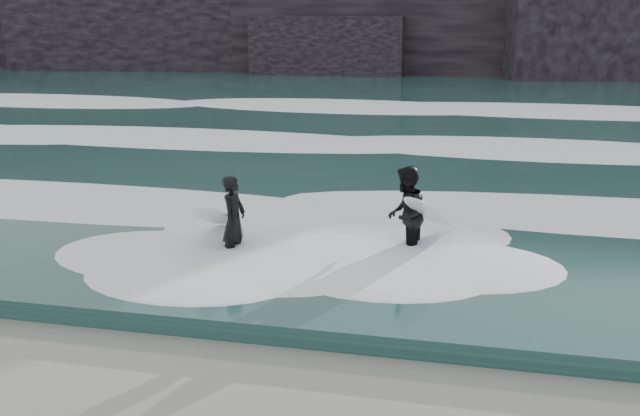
# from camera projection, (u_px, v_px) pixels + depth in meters

# --- Properties ---
(sea) EXTENTS (90.00, 52.00, 0.30)m
(sea) POSITION_uv_depth(u_px,v_px,m) (439.00, 102.00, 33.73)
(sea) COLOR #1E433D
(sea) RESTS_ON ground
(headland) EXTENTS (70.00, 9.00, 10.00)m
(headland) POSITION_uv_depth(u_px,v_px,m) (457.00, 1.00, 48.44)
(headland) COLOR black
(headland) RESTS_ON ground
(foam_near) EXTENTS (60.00, 3.20, 0.20)m
(foam_near) POSITION_uv_depth(u_px,v_px,m) (384.00, 205.00, 14.84)
(foam_near) COLOR white
(foam_near) RESTS_ON sea
(foam_mid) EXTENTS (60.00, 4.00, 0.24)m
(foam_mid) POSITION_uv_depth(u_px,v_px,m) (414.00, 145.00, 21.42)
(foam_mid) COLOR white
(foam_mid) RESTS_ON sea
(foam_far) EXTENTS (60.00, 4.80, 0.30)m
(foam_far) POSITION_uv_depth(u_px,v_px,m) (434.00, 106.00, 29.89)
(foam_far) COLOR white
(foam_far) RESTS_ON sea
(surfer_left) EXTENTS (1.14, 2.27, 1.58)m
(surfer_left) POSITION_uv_depth(u_px,v_px,m) (227.00, 219.00, 12.40)
(surfer_left) COLOR black
(surfer_left) RESTS_ON ground
(surfer_right) EXTENTS (1.34, 2.07, 1.72)m
(surfer_right) POSITION_uv_depth(u_px,v_px,m) (409.00, 214.00, 12.44)
(surfer_right) COLOR black
(surfer_right) RESTS_ON ground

